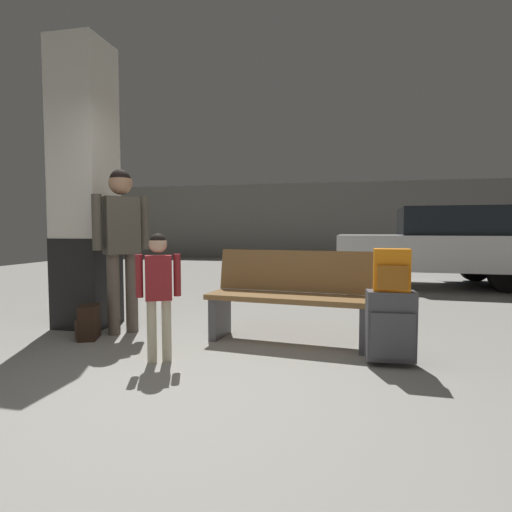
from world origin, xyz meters
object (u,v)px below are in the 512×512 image
structural_pillar (85,188)px  backpack_dark_floor (89,322)px  backpack_bright (392,270)px  child (158,283)px  parked_car_near (452,245)px  adult (121,233)px  bench (291,297)px  suitcase (391,326)px

structural_pillar → backpack_dark_floor: 1.54m
backpack_bright → backpack_dark_floor: bearing=176.3°
child → backpack_dark_floor: size_ratio=3.14×
backpack_bright → child: (-1.86, -0.33, -0.11)m
backpack_dark_floor → parked_car_near: size_ratio=0.08×
backpack_dark_floor → parked_car_near: 6.55m
backpack_bright → parked_car_near: bearing=72.2°
parked_car_near → child: bearing=-123.2°
child → backpack_dark_floor: child is taller
child → parked_car_near: bearing=56.8°
structural_pillar → adult: size_ratio=1.84×
backpack_bright → adult: size_ratio=0.20×
structural_pillar → bench: bearing=-3.9°
structural_pillar → adult: (0.57, -0.23, -0.50)m
backpack_dark_floor → suitcase: bearing=-3.6°
structural_pillar → parked_car_near: (4.82, 4.24, -0.76)m
backpack_bright → child: 1.89m
bench → backpack_bright: bearing=-31.5°
suitcase → adult: bearing=169.9°
structural_pillar → backpack_bright: bearing=-12.3°
backpack_bright → adult: bearing=169.9°
child → backpack_dark_floor: bearing=153.1°
structural_pillar → suitcase: size_ratio=5.23×
structural_pillar → child: (1.37, -1.03, -0.91)m
bench → backpack_bright: 1.09m
bench → suitcase: bearing=-31.5°
suitcase → backpack_bright: (-0.00, -0.00, 0.45)m
backpack_dark_floor → adult: bearing=53.6°
structural_pillar → adult: structural_pillar is taller
bench → adult: 1.88m
adult → structural_pillar: bearing=158.1°
structural_pillar → backpack_dark_floor: size_ratio=9.29×
backpack_bright → child: child is taller
backpack_bright → child: size_ratio=0.32×
backpack_bright → adult: adult is taller
adult → parked_car_near: 6.17m
backpack_dark_floor → bench: bearing=10.3°
structural_pillar → backpack_bright: structural_pillar is taller
suitcase → adult: size_ratio=0.35×
suitcase → child: (-1.86, -0.33, 0.34)m
bench → parked_car_near: size_ratio=0.40×
bench → suitcase: (0.89, -0.54, -0.12)m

